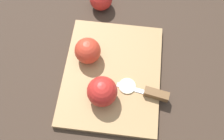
# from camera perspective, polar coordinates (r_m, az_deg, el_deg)

# --- Properties ---
(ground_plane) EXTENTS (4.00, 4.00, 0.00)m
(ground_plane) POSITION_cam_1_polar(r_m,az_deg,el_deg) (0.80, 0.00, -1.21)
(ground_plane) COLOR #38281E
(cutting_board) EXTENTS (0.36, 0.29, 0.02)m
(cutting_board) POSITION_cam_1_polar(r_m,az_deg,el_deg) (0.79, 0.00, -0.93)
(cutting_board) COLOR #A37A4C
(cutting_board) RESTS_ON ground_plane
(apple_half_left) EXTENTS (0.08, 0.08, 0.08)m
(apple_half_left) POSITION_cam_1_polar(r_m,az_deg,el_deg) (0.78, -5.33, 4.19)
(apple_half_left) COLOR red
(apple_half_left) RESTS_ON cutting_board
(apple_half_right) EXTENTS (0.08, 0.08, 0.08)m
(apple_half_right) POSITION_cam_1_polar(r_m,az_deg,el_deg) (0.72, -2.19, -4.70)
(apple_half_right) COLOR red
(apple_half_right) RESTS_ON cutting_board
(knife) EXTENTS (0.04, 0.15, 0.02)m
(knife) POSITION_cam_1_polar(r_m,az_deg,el_deg) (0.76, 9.21, -5.13)
(knife) COLOR silver
(knife) RESTS_ON cutting_board
(apple_slice) EXTENTS (0.05, 0.05, 0.00)m
(apple_slice) POSITION_cam_1_polar(r_m,az_deg,el_deg) (0.77, 3.31, -3.49)
(apple_slice) COLOR beige
(apple_slice) RESTS_ON cutting_board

